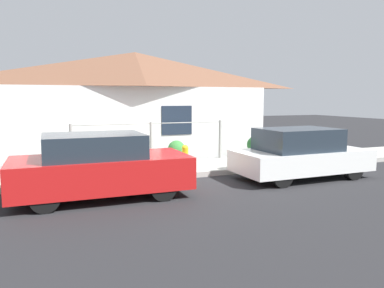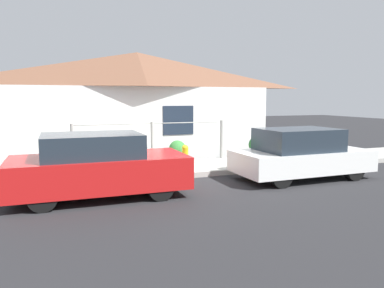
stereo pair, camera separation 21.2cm
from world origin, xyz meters
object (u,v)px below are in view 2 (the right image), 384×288
car_right (301,154)px  fire_hydrant (185,157)px  car_left (98,166)px  potted_plant_near_hydrant (177,149)px  potted_plant_by_fence (107,156)px  potted_plant_corner (257,145)px

car_right → fire_hydrant: (-2.76, 1.52, -0.14)m
car_left → potted_plant_near_hydrant: car_left is taller
car_left → fire_hydrant: (2.58, 1.52, -0.17)m
potted_plant_by_fence → potted_plant_corner: 5.19m
car_right → potted_plant_near_hydrant: car_right is taller
fire_hydrant → potted_plant_corner: fire_hydrant is taller
fire_hydrant → potted_plant_by_fence: bearing=154.2°
car_left → potted_plant_corner: car_left is taller
potted_plant_corner → potted_plant_near_hydrant: bearing=179.0°
car_left → potted_plant_near_hydrant: size_ratio=5.58×
fire_hydrant → potted_plant_by_fence: fire_hydrant is taller
fire_hydrant → potted_plant_corner: size_ratio=1.02×
car_right → potted_plant_by_fence: (-4.80, 2.51, -0.14)m
car_left → potted_plant_corner: size_ratio=5.37×
potted_plant_corner → car_left: bearing=-152.9°
car_left → car_right: (5.34, -0.00, -0.03)m
potted_plant_near_hydrant → potted_plant_by_fence: (-2.29, -0.46, -0.01)m
potted_plant_by_fence → car_right: bearing=-27.6°
car_left → fire_hydrant: 3.00m
potted_plant_near_hydrant → potted_plant_by_fence: 2.34m
car_left → potted_plant_near_hydrant: 4.11m
potted_plant_by_fence → potted_plant_corner: size_ratio=0.97×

